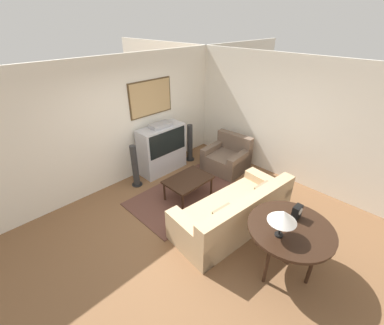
% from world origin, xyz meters
% --- Properties ---
extents(ground_plane, '(12.00, 12.00, 0.00)m').
position_xyz_m(ground_plane, '(0.00, 0.00, 0.00)').
color(ground_plane, brown).
extents(wall_back, '(12.00, 0.10, 2.70)m').
position_xyz_m(wall_back, '(0.01, 2.13, 1.36)').
color(wall_back, silver).
rests_on(wall_back, ground_plane).
extents(wall_right, '(0.06, 12.00, 2.70)m').
position_xyz_m(wall_right, '(2.63, 0.00, 1.35)').
color(wall_right, silver).
rests_on(wall_right, ground_plane).
extents(area_rug, '(2.29, 1.41, 0.01)m').
position_xyz_m(area_rug, '(0.45, 0.65, 0.01)').
color(area_rug, brown).
rests_on(area_rug, ground_plane).
extents(tv, '(1.13, 0.47, 1.22)m').
position_xyz_m(tv, '(0.79, 1.79, 0.58)').
color(tv, '#B7B7BC').
rests_on(tv, ground_plane).
extents(couch, '(2.28, 1.15, 0.81)m').
position_xyz_m(couch, '(0.44, -0.63, 0.29)').
color(couch, tan).
rests_on(couch, ground_plane).
extents(armchair, '(0.95, 0.99, 0.83)m').
position_xyz_m(armchair, '(1.95, 0.73, 0.28)').
color(armchair, brown).
rests_on(armchair, ground_plane).
extents(coffee_table, '(0.92, 0.64, 0.45)m').
position_xyz_m(coffee_table, '(0.46, 0.56, 0.41)').
color(coffee_table, black).
rests_on(coffee_table, ground_plane).
extents(console_table, '(1.18, 1.18, 0.79)m').
position_xyz_m(console_table, '(0.25, -1.69, 0.73)').
color(console_table, black).
rests_on(console_table, ground_plane).
extents(table_lamp, '(0.37, 0.37, 0.41)m').
position_xyz_m(table_lamp, '(-0.00, -1.63, 1.12)').
color(table_lamp, black).
rests_on(table_lamp, console_table).
extents(mantel_clock, '(0.16, 0.10, 0.21)m').
position_xyz_m(mantel_clock, '(0.48, -1.63, 0.90)').
color(mantel_clock, black).
rests_on(mantel_clock, console_table).
extents(speaker_tower_left, '(0.23, 0.23, 0.97)m').
position_xyz_m(speaker_tower_left, '(-0.04, 1.70, 0.46)').
color(speaker_tower_left, black).
rests_on(speaker_tower_left, ground_plane).
extents(speaker_tower_right, '(0.23, 0.23, 0.97)m').
position_xyz_m(speaker_tower_right, '(1.63, 1.70, 0.46)').
color(speaker_tower_right, black).
rests_on(speaker_tower_right, ground_plane).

